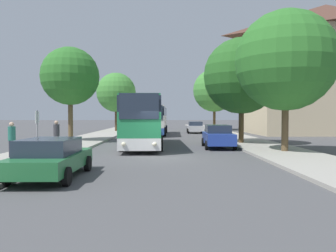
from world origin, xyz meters
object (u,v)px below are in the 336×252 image
(tree_right_mid, at_px, (214,91))
(tree_right_far, at_px, (286,61))
(parked_car_right_far, at_px, (195,127))
(bus_middle, at_px, (155,120))
(tree_left_far, at_px, (116,92))
(tree_right_near, at_px, (242,76))
(parked_car_right_near, at_px, (218,136))
(tree_left_near, at_px, (70,76))
(bus_front, at_px, (143,121))
(bus_stop_sign, at_px, (37,128))
(pedestrian_walking_back, at_px, (12,139))
(pedestrian_waiting_near, at_px, (57,135))
(parked_car_left_curb, at_px, (51,157))

(tree_right_mid, distance_m, tree_right_far, 31.39)
(parked_car_right_far, bearing_deg, bus_middle, 34.32)
(tree_right_far, bearing_deg, tree_left_far, 118.04)
(tree_right_near, relative_size, tree_right_mid, 0.87)
(parked_car_right_near, relative_size, tree_left_near, 0.58)
(bus_middle, distance_m, tree_right_far, 21.42)
(bus_front, bearing_deg, parked_car_right_near, -13.86)
(parked_car_right_near, height_order, tree_right_near, tree_right_near)
(tree_right_mid, bearing_deg, tree_right_far, -91.14)
(bus_stop_sign, height_order, tree_left_far, tree_left_far)
(pedestrian_walking_back, relative_size, tree_right_far, 0.21)
(bus_middle, distance_m, pedestrian_waiting_near, 19.70)
(bus_front, distance_m, tree_right_far, 10.49)
(tree_right_near, bearing_deg, parked_car_left_curb, -126.47)
(pedestrian_waiting_near, relative_size, tree_right_near, 0.22)
(bus_stop_sign, bearing_deg, tree_right_far, 11.99)
(bus_front, bearing_deg, bus_middle, 86.78)
(pedestrian_walking_back, bearing_deg, tree_left_far, -80.41)
(bus_middle, relative_size, parked_car_right_near, 2.55)
(tree_left_far, bearing_deg, bus_middle, -49.82)
(parked_car_right_near, distance_m, pedestrian_walking_back, 13.00)
(bus_middle, xyz_separation_m, parked_car_right_far, (5.15, 3.32, -1.01))
(tree_right_mid, height_order, tree_right_far, tree_right_mid)
(pedestrian_walking_back, bearing_deg, tree_right_mid, -102.65)
(pedestrian_walking_back, distance_m, tree_right_near, 16.89)
(parked_car_right_near, distance_m, parked_car_right_far, 19.34)
(tree_right_mid, bearing_deg, tree_left_far, -159.18)
(parked_car_right_far, bearing_deg, tree_left_near, 51.23)
(parked_car_right_far, distance_m, pedestrian_waiting_near, 24.64)
(bus_middle, relative_size, tree_right_near, 1.43)
(parked_car_left_curb, height_order, tree_right_far, tree_right_far)
(parked_car_right_far, xyz_separation_m, tree_left_far, (-10.64, 3.18, 4.67))
(bus_stop_sign, height_order, tree_right_far, tree_right_far)
(parked_car_right_near, height_order, tree_left_near, tree_left_near)
(parked_car_left_curb, xyz_separation_m, pedestrian_waiting_near, (-2.43, 8.04, 0.32))
(tree_right_near, height_order, tree_right_far, tree_right_far)
(parked_car_left_curb, distance_m, parked_car_right_near, 13.47)
(pedestrian_walking_back, bearing_deg, tree_right_near, -135.41)
(parked_car_right_near, xyz_separation_m, tree_right_far, (3.44, -3.37, 4.67))
(bus_stop_sign, xyz_separation_m, pedestrian_waiting_near, (-0.13, 3.34, -0.56))
(bus_stop_sign, bearing_deg, tree_right_near, 35.90)
(tree_left_near, distance_m, tree_left_far, 17.39)
(parked_car_right_near, relative_size, pedestrian_walking_back, 2.56)
(bus_front, height_order, tree_right_near, tree_right_near)
(bus_front, xyz_separation_m, bus_stop_sign, (-4.83, -7.42, -0.25))
(tree_left_far, distance_m, tree_right_near, 23.48)
(bus_middle, bearing_deg, tree_right_far, -65.03)
(tree_left_far, bearing_deg, bus_front, -76.71)
(tree_left_far, relative_size, tree_right_mid, 0.86)
(tree_right_near, bearing_deg, parked_car_right_near, -129.80)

